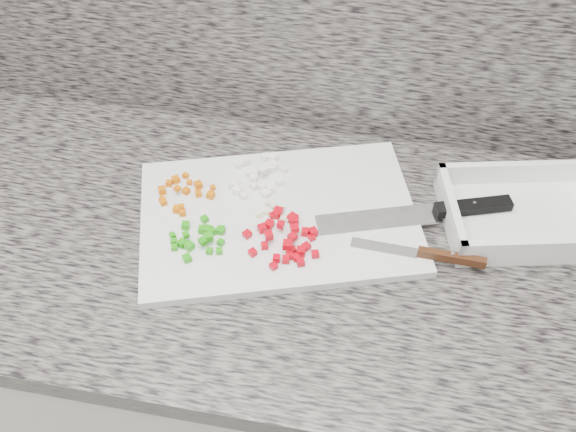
% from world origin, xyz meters
% --- Properties ---
extents(cabinet, '(3.92, 0.62, 0.86)m').
position_xyz_m(cabinet, '(0.00, 1.44, 0.43)').
color(cabinet, beige).
rests_on(cabinet, ground).
extents(countertop, '(3.96, 0.64, 0.04)m').
position_xyz_m(countertop, '(0.00, 1.44, 0.88)').
color(countertop, '#625D56').
rests_on(countertop, cabinet).
extents(cutting_board, '(0.54, 0.44, 0.02)m').
position_xyz_m(cutting_board, '(0.04, 1.48, 0.91)').
color(cutting_board, silver).
rests_on(cutting_board, countertop).
extents(carrot_pile, '(0.10, 0.10, 0.02)m').
position_xyz_m(carrot_pile, '(-0.13, 1.50, 0.92)').
color(carrot_pile, '#CF6004').
rests_on(carrot_pile, cutting_board).
extents(onion_pile, '(0.10, 0.12, 0.02)m').
position_xyz_m(onion_pile, '(-0.01, 1.56, 0.92)').
color(onion_pile, white).
rests_on(onion_pile, cutting_board).
extents(green_pepper_pile, '(0.10, 0.10, 0.02)m').
position_xyz_m(green_pepper_pile, '(-0.08, 1.40, 0.92)').
color(green_pepper_pile, '#21960D').
rests_on(green_pepper_pile, cutting_board).
extents(red_pepper_pile, '(0.13, 0.13, 0.02)m').
position_xyz_m(red_pepper_pile, '(0.06, 1.43, 0.92)').
color(red_pepper_pile, '#C00211').
rests_on(red_pepper_pile, cutting_board).
extents(garlic_pile, '(0.06, 0.04, 0.01)m').
position_xyz_m(garlic_pile, '(0.03, 1.48, 0.92)').
color(garlic_pile, beige).
rests_on(garlic_pile, cutting_board).
extents(chef_knife, '(0.33, 0.14, 0.02)m').
position_xyz_m(chef_knife, '(0.31, 1.53, 0.92)').
color(chef_knife, silver).
rests_on(chef_knife, cutting_board).
extents(paring_knife, '(0.22, 0.03, 0.02)m').
position_xyz_m(paring_knife, '(0.30, 1.44, 0.92)').
color(paring_knife, silver).
rests_on(paring_knife, cutting_board).
extents(tray, '(0.30, 0.24, 0.05)m').
position_xyz_m(tray, '(0.45, 1.55, 0.92)').
color(tray, white).
rests_on(tray, countertop).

